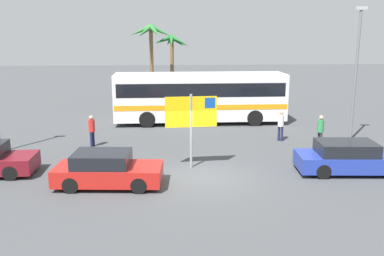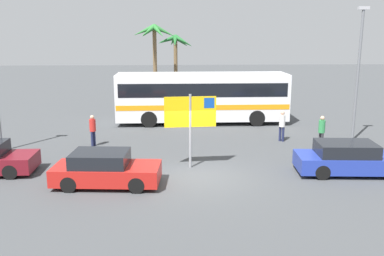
# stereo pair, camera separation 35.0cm
# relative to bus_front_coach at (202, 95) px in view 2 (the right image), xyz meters

# --- Properties ---
(ground) EXTENTS (120.00, 120.00, 0.00)m
(ground) POSITION_rel_bus_front_coach_xyz_m (-0.92, -10.42, -1.78)
(ground) COLOR #424447
(bus_front_coach) EXTENTS (10.80, 2.61, 3.17)m
(bus_front_coach) POSITION_rel_bus_front_coach_xyz_m (0.00, 0.00, 0.00)
(bus_front_coach) COLOR white
(bus_front_coach) RESTS_ON ground
(ferry_sign) EXTENTS (2.20, 0.21, 3.20)m
(ferry_sign) POSITION_rel_bus_front_coach_xyz_m (-1.12, -9.19, 0.54)
(ferry_sign) COLOR gray
(ferry_sign) RESTS_ON ground
(car_blue) EXTENTS (4.60, 2.04, 1.32)m
(car_blue) POSITION_rel_bus_front_coach_xyz_m (5.38, -10.31, -1.15)
(car_blue) COLOR #23389E
(car_blue) RESTS_ON ground
(car_red) EXTENTS (4.13, 2.02, 1.32)m
(car_red) POSITION_rel_bus_front_coach_xyz_m (-4.49, -11.20, -1.15)
(car_red) COLOR red
(car_red) RESTS_ON ground
(pedestrian_near_sign) EXTENTS (0.32, 0.32, 1.62)m
(pedestrian_near_sign) POSITION_rel_bus_front_coach_xyz_m (-5.99, -5.46, -0.83)
(pedestrian_near_sign) COLOR #1E2347
(pedestrian_near_sign) RESTS_ON ground
(pedestrian_crossing_lot) EXTENTS (0.32, 0.32, 1.65)m
(pedestrian_crossing_lot) POSITION_rel_bus_front_coach_xyz_m (3.94, -4.94, -0.81)
(pedestrian_crossing_lot) COLOR #1E2347
(pedestrian_crossing_lot) RESTS_ON ground
(pedestrian_by_bus) EXTENTS (0.32, 0.32, 1.66)m
(pedestrian_by_bus) POSITION_rel_bus_front_coach_xyz_m (5.56, -6.41, -0.81)
(pedestrian_by_bus) COLOR #2D2D33
(pedestrian_by_bus) RESTS_ON ground
(lamp_post_right_side) EXTENTS (0.56, 0.20, 7.00)m
(lamp_post_right_side) POSITION_rel_bus_front_coach_xyz_m (7.82, -4.97, 2.04)
(lamp_post_right_side) COLOR slate
(lamp_post_right_side) RESTS_ON ground
(palm_tree_seaside) EXTENTS (3.16, 3.15, 5.55)m
(palm_tree_seaside) POSITION_rel_bus_front_coach_xyz_m (-1.56, 9.96, 2.76)
(palm_tree_seaside) COLOR brown
(palm_tree_seaside) RESTS_ON ground
(palm_tree_inland) EXTENTS (3.56, 3.28, 6.39)m
(palm_tree_inland) POSITION_rel_bus_front_coach_xyz_m (-3.30, 8.23, 3.40)
(palm_tree_inland) COLOR brown
(palm_tree_inland) RESTS_ON ground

